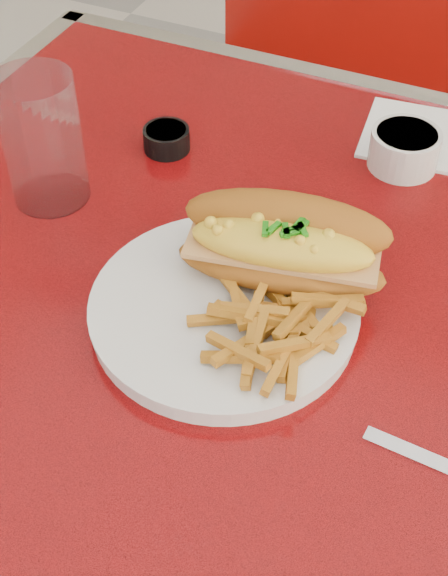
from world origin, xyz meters
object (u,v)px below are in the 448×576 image
at_px(diner_table, 366,416).
at_px(fork, 291,298).
at_px(gravy_ramekin, 404,148).
at_px(sauce_cup_left, 167,138).
at_px(water_tumbler, 42,140).
at_px(dinner_plate, 224,310).
at_px(mac_hoagie, 284,244).

relative_size(diner_table, fork, 7.96).
bearing_deg(fork, diner_table, -92.88).
distance_m(gravy_ramekin, sauce_cup_left, 0.28).
bearing_deg(fork, gravy_ramekin, -29.32).
bearing_deg(diner_table, water_tumbler, 176.03).
bearing_deg(gravy_ramekin, fork, -97.54).
bearing_deg(sauce_cup_left, fork, -39.49).
height_order(dinner_plate, fork, same).
xyz_separation_m(fork, water_tumbler, (-0.31, 0.06, 0.06)).
xyz_separation_m(mac_hoagie, sauce_cup_left, (-0.21, 0.16, -0.04)).
height_order(dinner_plate, sauce_cup_left, sauce_cup_left).
relative_size(dinner_plate, sauce_cup_left, 4.91).
bearing_deg(dinner_plate, diner_table, 24.08).
height_order(gravy_ramekin, water_tumbler, water_tumbler).
xyz_separation_m(fork, sauce_cup_left, (-0.23, 0.19, -0.00)).
height_order(dinner_plate, water_tumbler, water_tumbler).
height_order(fork, gravy_ramekin, gravy_ramekin).
relative_size(dinner_plate, fork, 1.79).
distance_m(diner_table, sauce_cup_left, 0.40).
xyz_separation_m(dinner_plate, fork, (0.05, 0.03, 0.01)).
bearing_deg(diner_table, fork, -161.11).
xyz_separation_m(gravy_ramekin, sauce_cup_left, (-0.27, -0.08, -0.01)).
distance_m(diner_table, fork, 0.20).
distance_m(diner_table, dinner_plate, 0.23).
xyz_separation_m(diner_table, sauce_cup_left, (-0.32, 0.16, 0.18)).
height_order(fork, sauce_cup_left, sauce_cup_left).
height_order(sauce_cup_left, water_tumbler, water_tumbler).
height_order(diner_table, fork, fork).
bearing_deg(mac_hoagie, water_tumbler, 163.22).
distance_m(mac_hoagie, fork, 0.05).
relative_size(gravy_ramekin, water_tumbler, 0.66).
bearing_deg(diner_table, mac_hoagie, -179.24).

